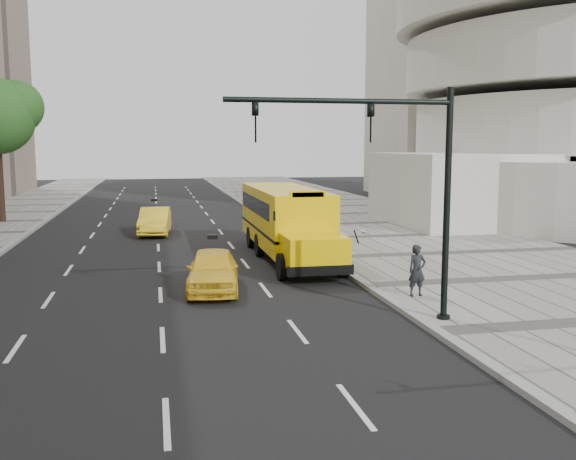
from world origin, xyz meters
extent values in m
plane|color=black|center=(0.00, 0.00, 0.00)|extent=(140.00, 140.00, 0.00)
cube|color=gray|center=(12.00, 0.00, 0.07)|extent=(12.00, 140.00, 0.15)
cube|color=gray|center=(6.00, 0.00, 0.07)|extent=(0.30, 140.00, 0.15)
cube|color=beige|center=(28.00, 34.00, 17.50)|extent=(14.00, 12.00, 35.00)
cube|color=silver|center=(17.00, 10.00, 2.20)|extent=(8.00, 10.00, 4.40)
cylinder|color=black|center=(-10.50, 16.63, 2.95)|extent=(0.44, 0.44, 5.91)
sphere|color=#1F4C19|center=(-9.34, 16.93, 7.24)|extent=(3.26, 3.26, 3.26)
cube|color=#FFCD00|center=(4.50, 1.63, 1.77)|extent=(2.50, 9.00, 2.45)
cube|color=#FFCD00|center=(4.50, -3.87, 1.10)|extent=(2.20, 2.00, 1.10)
cube|color=black|center=(4.50, -4.75, 0.55)|extent=(2.38, 0.25, 0.35)
cube|color=black|center=(4.50, 1.63, 1.25)|extent=(2.52, 9.00, 0.12)
cube|color=black|center=(4.50, -2.81, 2.25)|extent=(2.05, 0.10, 0.90)
cube|color=black|center=(4.50, 2.13, 2.25)|extent=(2.52, 7.50, 0.70)
cube|color=#FFCD00|center=(4.50, -2.82, 3.05)|extent=(1.40, 0.12, 0.28)
ellipsoid|color=silver|center=(6.02, -5.27, 1.90)|extent=(0.32, 0.32, 0.14)
cylinder|color=black|center=(5.78, -5.05, 1.70)|extent=(0.36, 0.47, 0.58)
cylinder|color=black|center=(3.37, -3.57, 0.50)|extent=(0.30, 1.00, 1.00)
cylinder|color=black|center=(5.63, -3.57, 0.50)|extent=(0.30, 1.00, 1.00)
cylinder|color=black|center=(3.37, 1.63, 0.50)|extent=(0.30, 1.00, 1.00)
cylinder|color=black|center=(5.63, 1.63, 0.50)|extent=(0.30, 1.00, 1.00)
cylinder|color=black|center=(3.37, 4.13, 0.50)|extent=(0.30, 1.00, 1.00)
cylinder|color=black|center=(5.63, 4.13, 0.50)|extent=(0.30, 1.00, 1.00)
imported|color=yellow|center=(0.75, -4.77, 0.71)|extent=(2.15, 4.34, 1.42)
imported|color=yellow|center=(-1.13, 9.76, 0.73)|extent=(1.89, 4.56, 1.47)
imported|color=black|center=(6.94, -7.46, 0.97)|extent=(0.63, 0.45, 1.64)
cylinder|color=black|center=(6.60, -10.11, 3.20)|extent=(0.18, 0.18, 6.40)
cylinder|color=black|center=(6.60, -10.11, 0.12)|extent=(0.36, 0.36, 0.25)
cylinder|color=black|center=(3.60, -10.11, 6.00)|extent=(6.00, 0.14, 0.14)
imported|color=black|center=(4.40, -10.11, 5.45)|extent=(0.16, 0.20, 1.00)
imported|color=black|center=(1.40, -10.11, 5.45)|extent=(0.16, 0.20, 1.00)
camera|label=1|loc=(-1.09, -26.04, 4.89)|focal=40.00mm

